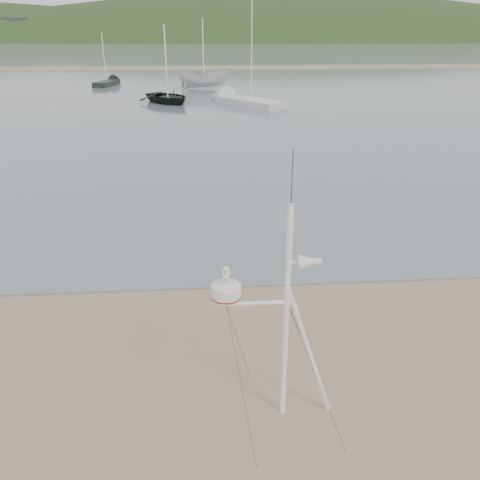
{
  "coord_description": "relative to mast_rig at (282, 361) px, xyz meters",
  "views": [
    {
      "loc": [
        1.99,
        -6.81,
        5.88
      ],
      "look_at": [
        2.61,
        1.0,
        2.53
      ],
      "focal_mm": 38.0,
      "sensor_mm": 36.0,
      "label": 1
    }
  ],
  "objects": [
    {
      "name": "sandbar",
      "position": [
        -3.15,
        70.37,
        -0.99
      ],
      "size": [
        560.0,
        7.0,
        0.07
      ],
      "primitive_type": "cube",
      "color": "#8D7551",
      "rests_on": "water"
    },
    {
      "name": "hill_ridge",
      "position": [
        15.37,
        235.37,
        -20.76
      ],
      "size": [
        620.0,
        180.0,
        80.0
      ],
      "color": "#203616",
      "rests_on": "ground"
    },
    {
      "name": "far_cottages",
      "position": [
        -0.15,
        196.37,
        2.94
      ],
      "size": [
        294.4,
        6.3,
        8.0
      ],
      "color": "beige",
      "rests_on": "ground"
    },
    {
      "name": "boat_dark",
      "position": [
        -3.6,
        35.48,
        1.33
      ],
      "size": [
        3.25,
        2.82,
        4.69
      ],
      "primitive_type": "imported",
      "rotation": [
        0.0,
        0.0,
        0.66
      ],
      "color": "black",
      "rests_on": "water"
    },
    {
      "name": "sailboat_dark_mid",
      "position": [
        -10.18,
        49.58,
        -0.76
      ],
      "size": [
        2.59,
        5.62,
        5.48
      ],
      "color": "black",
      "rests_on": "ground"
    },
    {
      "name": "water",
      "position": [
        -3.15,
        132.37,
        -1.04
      ],
      "size": [
        560.0,
        256.0,
        0.04
      ],
      "primitive_type": "cube",
      "color": "slate",
      "rests_on": "ground"
    },
    {
      "name": "boat_white",
      "position": [
        -0.58,
        45.19,
        1.51
      ],
      "size": [
        2.12,
        2.07,
        5.06
      ],
      "primitive_type": "imported",
      "rotation": [
        0.0,
        0.0,
        1.48
      ],
      "color": "silver",
      "rests_on": "water"
    },
    {
      "name": "ground",
      "position": [
        -3.15,
        0.37,
        -1.06
      ],
      "size": [
        560.0,
        560.0,
        0.0
      ],
      "primitive_type": "plane",
      "color": "#8D7551",
      "rests_on": "ground"
    },
    {
      "name": "mast_rig",
      "position": [
        0.0,
        0.0,
        0.0
      ],
      "size": [
        1.95,
        2.08,
        4.39
      ],
      "color": "white",
      "rests_on": "ground"
    },
    {
      "name": "sailboat_white_near",
      "position": [
        1.5,
        35.44,
        -0.76
      ],
      "size": [
        6.48,
        7.83,
        8.14
      ],
      "color": "silver",
      "rests_on": "ground"
    }
  ]
}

